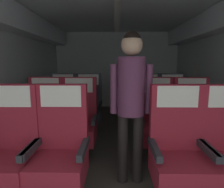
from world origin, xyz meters
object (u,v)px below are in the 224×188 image
Objects in this scene: seat_b_left_window at (45,123)px; seat_b_left_aisle at (79,123)px; seat_b_right_aisle at (192,124)px; seat_a_left_window at (9,153)px; seat_c_left_window at (63,108)px; seat_a_left_aisle at (60,153)px; seat_c_right_aisle at (172,108)px; seat_c_left_aisle at (88,108)px; seat_b_right_window at (156,123)px; seat_c_right_window at (147,108)px; flight_attendant at (131,93)px; seat_a_right_window at (178,154)px.

seat_b_left_aisle is (0.48, -0.02, 0.00)m from seat_b_left_window.
seat_b_left_window is 1.00× the size of seat_b_right_aisle.
seat_a_left_window is 1.00× the size of seat_c_left_window.
seat_a_left_window is at bearing -117.39° from seat_b_left_aisle.
seat_a_left_aisle is at bearing -90.17° from seat_b_left_aisle.
seat_a_left_aisle is at bearing 1.89° from seat_a_left_window.
seat_b_right_aisle is 1.00× the size of seat_c_right_aisle.
seat_a_left_window is 2.72m from seat_c_right_aisle.
seat_b_left_window is at bearing -90.38° from seat_c_left_window.
seat_c_right_aisle is at bearing 30.53° from seat_b_left_aisle.
seat_c_left_window is 1.00× the size of seat_c_left_aisle.
seat_c_right_aisle is (0.48, 0.89, 0.00)m from seat_b_right_window.
seat_a_left_aisle and seat_c_right_window have the same top height.
seat_a_left_aisle is 2.38m from seat_c_right_aisle.
seat_c_left_window is (0.01, 0.90, 0.00)m from seat_b_left_window.
seat_a_left_window is at bearing -148.76° from seat_b_right_window.
seat_c_left_window is at bearing -177.82° from seat_c_left_aisle.
seat_c_left_aisle is at bearing -48.84° from flight_attendant.
seat_a_left_aisle and seat_b_right_window have the same top height.
seat_b_right_window is at bearing 40.58° from seat_a_left_aisle.
seat_b_left_window and seat_b_right_window have the same top height.
seat_a_right_window is at bearing -49.45° from seat_c_left_window.
seat_a_right_window is 2.38m from seat_c_left_window.
seat_b_right_window is 1.00× the size of seat_c_left_aisle.
seat_b_left_aisle is 0.68× the size of flight_attendant.
seat_c_right_aisle is 1.83m from flight_attendant.
seat_b_right_window is at bearing -40.26° from seat_c_left_aisle.
seat_a_left_window is at bearing -137.93° from seat_c_right_aisle.
seat_c_left_window and seat_c_right_window have the same top height.
seat_b_left_aisle is 1.00× the size of seat_c_left_aisle.
seat_c_left_window is (0.00, 1.82, 0.00)m from seat_a_left_window.
seat_b_left_aisle is at bearing -178.57° from seat_b_right_window.
seat_c_right_aisle is at bearing 75.45° from seat_a_right_window.
seat_a_left_window is at bearing -155.83° from seat_b_right_aisle.
flight_attendant is (-0.41, -0.63, 0.52)m from seat_b_right_window.
seat_b_right_window is at bearing -29.94° from seat_c_left_window.
seat_b_left_window is (-0.47, 0.91, 0.00)m from seat_a_left_aisle.
flight_attendant reaches higher than seat_c_right_window.
seat_b_left_window is 0.68× the size of flight_attendant.
seat_b_right_window is (-0.01, 0.92, 0.00)m from seat_a_right_window.
seat_a_right_window is at bearing -89.57° from seat_b_right_window.
seat_a_left_window is 1.02m from seat_b_left_aisle.
seat_c_left_aisle is 1.08m from seat_c_right_window.
seat_c_right_aisle is 0.47m from seat_c_right_window.
flight_attendant is (-0.89, -0.60, 0.52)m from seat_b_right_aisle.
seat_a_left_aisle is 1.00× the size of seat_b_left_aisle.
seat_a_right_window is 1.00× the size of seat_b_left_window.
seat_a_right_window and seat_b_right_window have the same top height.
seat_a_left_window is 1.00× the size of seat_a_right_window.
seat_c_left_aisle is 1.00× the size of seat_c_right_window.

